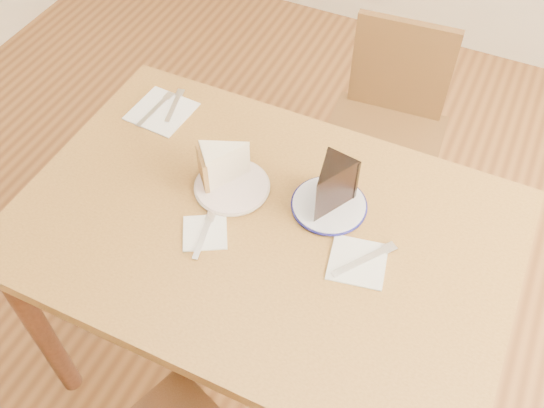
{
  "coord_description": "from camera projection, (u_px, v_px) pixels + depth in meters",
  "views": [
    {
      "loc": [
        0.4,
        -0.79,
        1.91
      ],
      "look_at": [
        0.01,
        0.03,
        0.8
      ],
      "focal_mm": 40.0,
      "sensor_mm": 36.0,
      "label": 1
    }
  ],
  "objects": [
    {
      "name": "table",
      "position": [
        263.0,
        249.0,
        1.54
      ],
      "size": [
        1.2,
        0.8,
        0.75
      ],
      "color": "brown",
      "rests_on": "ground"
    },
    {
      "name": "knife_navy",
      "position": [
        364.0,
        260.0,
        1.39
      ],
      "size": [
        0.11,
        0.15,
        0.0
      ],
      "primitive_type": "cube",
      "rotation": [
        0.0,
        0.0,
        -0.63
      ],
      "color": "silver",
      "rests_on": "napkin_navy"
    },
    {
      "name": "knife_spare",
      "position": [
        155.0,
        110.0,
        1.71
      ],
      "size": [
        0.03,
        0.16,
        0.0
      ],
      "primitive_type": "cube",
      "rotation": [
        0.0,
        0.0,
        -0.07
      ],
      "color": "silver",
      "rests_on": "napkin_spare"
    },
    {
      "name": "ground",
      "position": [
        265.0,
        360.0,
        2.04
      ],
      "size": [
        4.0,
        4.0,
        0.0
      ],
      "primitive_type": "plane",
      "color": "#472813",
      "rests_on": "ground"
    },
    {
      "name": "napkin_navy",
      "position": [
        358.0,
        262.0,
        1.39
      ],
      "size": [
        0.15,
        0.15,
        0.0
      ],
      "primitive_type": "cube",
      "rotation": [
        0.0,
        0.0,
        0.19
      ],
      "color": "white",
      "rests_on": "table"
    },
    {
      "name": "chocolate_cake",
      "position": [
        328.0,
        190.0,
        1.44
      ],
      "size": [
        0.1,
        0.13,
        0.12
      ],
      "primitive_type": null,
      "rotation": [
        0.0,
        0.0,
        2.98
      ],
      "color": "black",
      "rests_on": "plate_navy"
    },
    {
      "name": "carrot_cake",
      "position": [
        227.0,
        163.0,
        1.51
      ],
      "size": [
        0.14,
        0.14,
        0.09
      ],
      "primitive_type": null,
      "rotation": [
        0.0,
        0.0,
        -0.84
      ],
      "color": "white",
      "rests_on": "plate_cream"
    },
    {
      "name": "fork_cream",
      "position": [
        204.0,
        236.0,
        1.43
      ],
      "size": [
        0.04,
        0.14,
        0.0
      ],
      "primitive_type": "cube",
      "rotation": [
        0.0,
        0.0,
        0.22
      ],
      "color": "silver",
      "rests_on": "napkin_cream"
    },
    {
      "name": "plate_cream",
      "position": [
        232.0,
        187.0,
        1.53
      ],
      "size": [
        0.18,
        0.18,
        0.01
      ],
      "primitive_type": "cylinder",
      "color": "silver",
      "rests_on": "table"
    },
    {
      "name": "napkin_cream",
      "position": [
        205.0,
        233.0,
        1.44
      ],
      "size": [
        0.14,
        0.14,
        0.0
      ],
      "primitive_type": "cube",
      "rotation": [
        0.0,
        0.0,
        0.51
      ],
      "color": "white",
      "rests_on": "table"
    },
    {
      "name": "chair_far",
      "position": [
        385.0,
        130.0,
        2.11
      ],
      "size": [
        0.43,
        0.43,
        0.8
      ],
      "rotation": [
        0.0,
        0.0,
        3.22
      ],
      "color": "#382210",
      "rests_on": "ground"
    },
    {
      "name": "plate_navy",
      "position": [
        329.0,
        205.0,
        1.49
      ],
      "size": [
        0.18,
        0.18,
        0.01
      ],
      "primitive_type": "cylinder",
      "color": "white",
      "rests_on": "table"
    },
    {
      "name": "napkin_spare",
      "position": [
        162.0,
        111.0,
        1.72
      ],
      "size": [
        0.17,
        0.17,
        0.0
      ],
      "primitive_type": "cube",
      "rotation": [
        0.0,
        0.0,
        -0.06
      ],
      "color": "white",
      "rests_on": "table"
    },
    {
      "name": "fork_spare",
      "position": [
        174.0,
        106.0,
        1.72
      ],
      "size": [
        0.05,
        0.14,
        0.0
      ],
      "primitive_type": "cube",
      "rotation": [
        0.0,
        0.0,
        0.24
      ],
      "color": "silver",
      "rests_on": "napkin_spare"
    }
  ]
}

